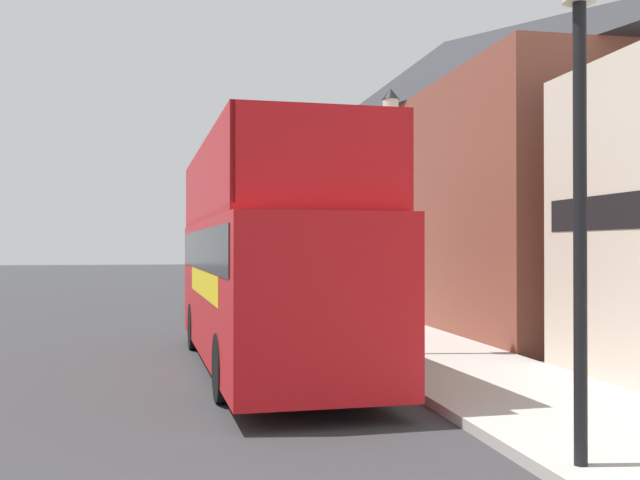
{
  "coord_description": "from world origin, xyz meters",
  "views": [
    {
      "loc": [
        1.24,
        -3.38,
        2.26
      ],
      "look_at": [
        3.6,
        8.92,
        2.37
      ],
      "focal_mm": 42.0,
      "sensor_mm": 36.0,
      "label": 1
    }
  ],
  "objects_px": {
    "tour_bus": "(265,272)",
    "lamp_post_second": "(391,173)",
    "parked_car_ahead_of_bus": "(260,302)",
    "lamp_post_third": "(311,217)",
    "lamp_post_nearest": "(580,102)"
  },
  "relations": [
    {
      "from": "lamp_post_nearest",
      "to": "lamp_post_second",
      "type": "height_order",
      "value": "lamp_post_second"
    },
    {
      "from": "lamp_post_second",
      "to": "lamp_post_third",
      "type": "distance_m",
      "value": 7.63
    },
    {
      "from": "lamp_post_second",
      "to": "lamp_post_third",
      "type": "relative_size",
      "value": 1.22
    },
    {
      "from": "tour_bus",
      "to": "lamp_post_second",
      "type": "distance_m",
      "value": 3.21
    },
    {
      "from": "lamp_post_second",
      "to": "lamp_post_nearest",
      "type": "bearing_deg",
      "value": -92.33
    },
    {
      "from": "lamp_post_nearest",
      "to": "lamp_post_second",
      "type": "relative_size",
      "value": 0.98
    },
    {
      "from": "parked_car_ahead_of_bus",
      "to": "lamp_post_second",
      "type": "bearing_deg",
      "value": -77.91
    },
    {
      "from": "parked_car_ahead_of_bus",
      "to": "tour_bus",
      "type": "bearing_deg",
      "value": -96.94
    },
    {
      "from": "lamp_post_second",
      "to": "lamp_post_third",
      "type": "xyz_separation_m",
      "value": [
        -0.25,
        7.6,
        -0.58
      ]
    },
    {
      "from": "tour_bus",
      "to": "parked_car_ahead_of_bus",
      "type": "bearing_deg",
      "value": 81.69
    },
    {
      "from": "parked_car_ahead_of_bus",
      "to": "lamp_post_second",
      "type": "xyz_separation_m",
      "value": [
        1.78,
        -7.42,
        3.05
      ]
    },
    {
      "from": "lamp_post_third",
      "to": "tour_bus",
      "type": "bearing_deg",
      "value": -106.03
    },
    {
      "from": "lamp_post_third",
      "to": "lamp_post_nearest",
      "type": "bearing_deg",
      "value": -90.24
    },
    {
      "from": "lamp_post_second",
      "to": "parked_car_ahead_of_bus",
      "type": "bearing_deg",
      "value": 103.5
    },
    {
      "from": "tour_bus",
      "to": "lamp_post_third",
      "type": "distance_m",
      "value": 8.4
    }
  ]
}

